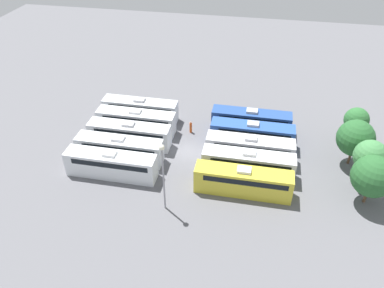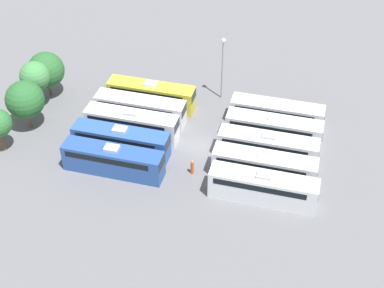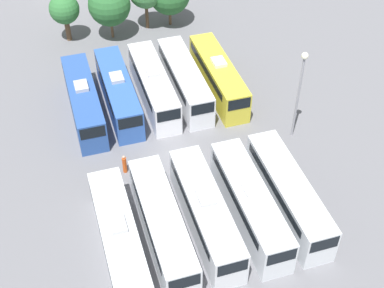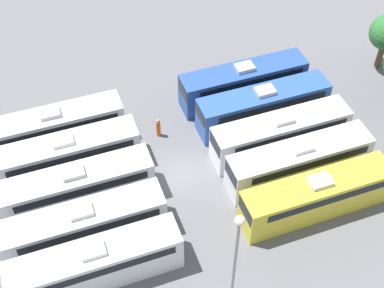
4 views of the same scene
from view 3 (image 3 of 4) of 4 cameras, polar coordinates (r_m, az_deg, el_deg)
The scene contains 15 objects.
ground_plane at distance 46.88m, azimuth -1.63°, elevation -1.42°, with size 120.60×120.60×0.00m, color slate.
bus_0 at distance 39.09m, azimuth -7.75°, elevation -9.96°, with size 2.50×11.41×3.60m.
bus_1 at distance 39.64m, azimuth -3.18°, elevation -8.47°, with size 2.50×11.41×3.60m.
bus_2 at distance 40.30m, azimuth 1.45°, elevation -7.24°, with size 2.50×11.41×3.60m.
bus_3 at distance 41.09m, azimuth 6.16°, elevation -6.28°, with size 2.50×11.41×3.60m.
bus_4 at distance 42.20m, azimuth 10.22°, elevation -5.15°, with size 2.50×11.41×3.60m.
bus_5 at distance 51.12m, azimuth -11.49°, elevation 4.62°, with size 2.50×11.41×3.60m.
bus_6 at distance 51.65m, azimuth -7.87°, elevation 5.58°, with size 2.50×11.41×3.60m.
bus_7 at distance 52.07m, azimuth -4.14°, elevation 6.25°, with size 2.50×11.41×3.60m.
bus_8 at distance 52.70m, azimuth -0.80°, elevation 6.87°, with size 2.50×11.41×3.60m.
bus_9 at distance 53.30m, azimuth 2.81°, elevation 7.29°, with size 2.50×11.41×3.60m.
worker_person at distance 45.37m, azimuth -7.21°, elevation -2.17°, with size 0.36×0.36×1.84m.
light_pole at distance 46.26m, azimuth 11.49°, elevation 6.45°, with size 0.60×0.60×8.86m.
tree_0 at distance 61.91m, azimuth -13.47°, elevation 13.78°, with size 3.33×3.33×5.54m.
tree_1 at distance 61.40m, azimuth -8.82°, elevation 14.45°, with size 4.69×4.69×6.40m.
Camera 3 is at (-8.69, -32.53, 32.62)m, focal length 50.00 mm.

